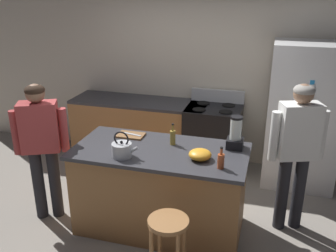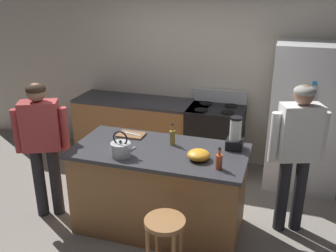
{
  "view_description": "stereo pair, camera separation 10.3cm",
  "coord_description": "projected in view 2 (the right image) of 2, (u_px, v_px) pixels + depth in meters",
  "views": [
    {
      "loc": [
        1.05,
        -3.35,
        2.56
      ],
      "look_at": [
        0.0,
        0.3,
        1.1
      ],
      "focal_mm": 39.96,
      "sensor_mm": 36.0,
      "label": 1
    },
    {
      "loc": [
        1.15,
        -3.33,
        2.56
      ],
      "look_at": [
        0.0,
        0.3,
        1.1
      ],
      "focal_mm": 39.96,
      "sensor_mm": 36.0,
      "label": 2
    }
  ],
  "objects": [
    {
      "name": "bottle_cooking_sauce",
      "position": [
        219.0,
        161.0,
        3.44
      ],
      "size": [
        0.06,
        0.06,
        0.22
      ],
      "color": "#B24C26",
      "rests_on": "kitchen_island"
    },
    {
      "name": "person_by_island_left",
      "position": [
        42.0,
        139.0,
        4.09
      ],
      "size": [
        0.57,
        0.37,
        1.59
      ],
      "color": "#26262B",
      "rests_on": "ground_plane"
    },
    {
      "name": "bar_stool",
      "position": [
        165.0,
        234.0,
        3.26
      ],
      "size": [
        0.36,
        0.36,
        0.66
      ],
      "color": "#9E6B3D",
      "rests_on": "ground_plane"
    },
    {
      "name": "refrigerator",
      "position": [
        306.0,
        118.0,
        4.78
      ],
      "size": [
        0.9,
        0.73,
        1.89
      ],
      "color": "silver",
      "rests_on": "ground_plane"
    },
    {
      "name": "back_wall",
      "position": [
        202.0,
        71.0,
        5.45
      ],
      "size": [
        8.0,
        0.1,
        2.7
      ],
      "primitive_type": "cube",
      "color": "beige",
      "rests_on": "ground_plane"
    },
    {
      "name": "ground_plane",
      "position": [
        160.0,
        226.0,
        4.2
      ],
      "size": [
        14.0,
        14.0,
        0.0
      ],
      "primitive_type": "plane",
      "color": "gray"
    },
    {
      "name": "mixing_bowl",
      "position": [
        199.0,
        155.0,
        3.62
      ],
      "size": [
        0.22,
        0.22,
        0.1
      ],
      "primitive_type": "ellipsoid",
      "color": "orange",
      "rests_on": "kitchen_island"
    },
    {
      "name": "bottle_vinegar",
      "position": [
        172.0,
        137.0,
        3.95
      ],
      "size": [
        0.06,
        0.06,
        0.24
      ],
      "color": "olive",
      "rests_on": "kitchen_island"
    },
    {
      "name": "tea_kettle",
      "position": [
        121.0,
        149.0,
        3.69
      ],
      "size": [
        0.28,
        0.2,
        0.27
      ],
      "color": "#B7BABF",
      "rests_on": "kitchen_island"
    },
    {
      "name": "blender_appliance",
      "position": [
        235.0,
        136.0,
        3.83
      ],
      "size": [
        0.17,
        0.17,
        0.35
      ],
      "color": "black",
      "rests_on": "kitchen_island"
    },
    {
      "name": "stove_range",
      "position": [
        215.0,
        139.0,
        5.3
      ],
      "size": [
        0.76,
        0.65,
        1.13
      ],
      "color": "black",
      "rests_on": "ground_plane"
    },
    {
      "name": "cutting_board",
      "position": [
        131.0,
        135.0,
        4.21
      ],
      "size": [
        0.3,
        0.2,
        0.02
      ],
      "primitive_type": "cube",
      "color": "brown",
      "rests_on": "kitchen_island"
    },
    {
      "name": "person_by_sink_right",
      "position": [
        297.0,
        146.0,
        3.82
      ],
      "size": [
        0.59,
        0.34,
        1.64
      ],
      "color": "#26262B",
      "rests_on": "ground_plane"
    },
    {
      "name": "chef_knife",
      "position": [
        133.0,
        134.0,
        4.2
      ],
      "size": [
        0.22,
        0.08,
        0.01
      ],
      "primitive_type": "cube",
      "rotation": [
        0.0,
        0.0,
        -0.21
      ],
      "color": "#B7BABF",
      "rests_on": "cutting_board"
    },
    {
      "name": "kitchen_island",
      "position": [
        160.0,
        189.0,
        4.03
      ],
      "size": [
        1.81,
        0.89,
        0.95
      ],
      "color": "#9E6B3D",
      "rests_on": "ground_plane"
    },
    {
      "name": "back_counter_run",
      "position": [
        143.0,
        130.0,
        5.64
      ],
      "size": [
        2.0,
        0.64,
        0.95
      ],
      "color": "#9E6B3D",
      "rests_on": "ground_plane"
    }
  ]
}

